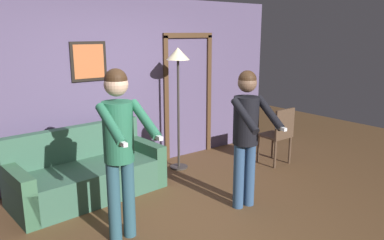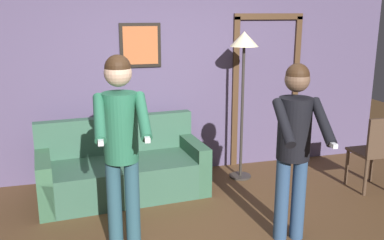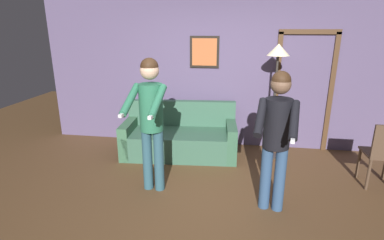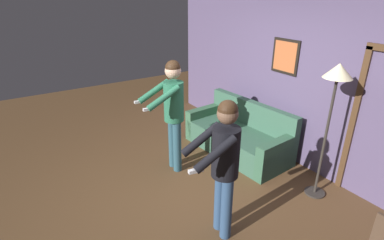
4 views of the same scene
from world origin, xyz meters
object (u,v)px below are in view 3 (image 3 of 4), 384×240
object	(u,v)px
person_standing_left	(151,113)
person_standing_right	(277,131)
torchiere_lamp	(277,63)
dining_chair_distant	(384,152)
couch	(180,138)

from	to	relation	value
person_standing_left	person_standing_right	distance (m)	1.54
person_standing_left	person_standing_right	world-z (taller)	person_standing_left
torchiere_lamp	dining_chair_distant	world-z (taller)	torchiere_lamp
torchiere_lamp	person_standing_left	xyz separation A→B (m)	(-1.66, -1.36, -0.50)
person_standing_right	dining_chair_distant	bearing A→B (deg)	26.47
torchiere_lamp	person_standing_left	bearing A→B (deg)	-140.74
dining_chair_distant	couch	bearing A→B (deg)	166.03
couch	person_standing_right	xyz separation A→B (m)	(1.40, -1.47, 0.73)
torchiere_lamp	person_standing_left	world-z (taller)	torchiere_lamp
couch	torchiere_lamp	bearing A→B (deg)	4.18
couch	torchiere_lamp	size ratio (longest dim) A/B	1.05
person_standing_right	couch	bearing A→B (deg)	133.55
person_standing_left	dining_chair_distant	bearing A→B (deg)	9.75
person_standing_left	dining_chair_distant	xyz separation A→B (m)	(3.03, 0.52, -0.55)
couch	person_standing_right	world-z (taller)	person_standing_right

